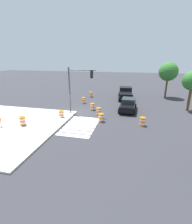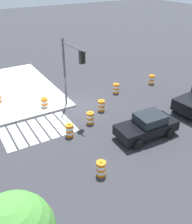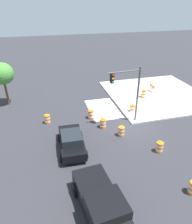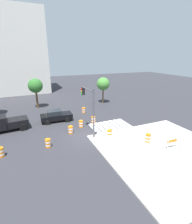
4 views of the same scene
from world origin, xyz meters
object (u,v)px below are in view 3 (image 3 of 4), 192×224
(traffic_barrel_median_near, at_px, (160,147))
(traffic_barrel_on_sidewalk, at_px, (143,94))
(construction_barricade, at_px, (153,87))
(pickup_truck, at_px, (102,205))
(traffic_barrel_far_curb, at_px, (47,119))
(traffic_barrel_opposite_curb, at_px, (103,123))
(sports_car, at_px, (72,141))
(street_tree_streetside_mid, at_px, (2,74))
(traffic_light_pole, at_px, (128,86))
(traffic_barrel_median_far, at_px, (132,109))
(traffic_barrel_near_corner, at_px, (121,131))
(traffic_barrel_crosswalk_end, at_px, (91,114))

(traffic_barrel_median_near, relative_size, traffic_barrel_on_sidewalk, 1.00)
(construction_barricade, bearing_deg, pickup_truck, 143.48)
(traffic_barrel_far_curb, bearing_deg, construction_barricade, -72.59)
(pickup_truck, height_order, traffic_barrel_opposite_curb, pickup_truck)
(traffic_barrel_median_near, bearing_deg, traffic_barrel_opposite_curb, 36.13)
(pickup_truck, xyz_separation_m, traffic_barrel_far_curb, (11.21, 2.40, -0.52))
(sports_car, height_order, traffic_barrel_opposite_curb, sports_car)
(construction_barricade, relative_size, street_tree_streetside_mid, 0.26)
(sports_car, bearing_deg, traffic_barrel_median_near, -107.28)
(traffic_barrel_median_near, height_order, street_tree_streetside_mid, street_tree_streetside_mid)
(construction_barricade, bearing_deg, traffic_barrel_opposite_curb, 126.65)
(traffic_barrel_far_curb, xyz_separation_m, traffic_light_pole, (-1.96, -7.48, 3.46))
(traffic_barrel_median_far, distance_m, street_tree_streetside_mid, 14.73)
(traffic_barrel_median_far, relative_size, construction_barricade, 0.78)
(pickup_truck, distance_m, traffic_barrel_near_corner, 8.31)
(sports_car, xyz_separation_m, traffic_barrel_median_near, (-2.12, -6.80, -0.36))
(traffic_barrel_crosswalk_end, relative_size, construction_barricade, 0.78)
(traffic_barrel_opposite_curb, bearing_deg, traffic_barrel_crosswalk_end, 19.30)
(traffic_barrel_median_near, xyz_separation_m, street_tree_streetside_mid, (12.33, 12.68, 3.26))
(traffic_barrel_near_corner, relative_size, traffic_light_pole, 0.19)
(traffic_barrel_far_curb, bearing_deg, traffic_barrel_crosswalk_end, -91.94)
(traffic_barrel_opposite_curb, height_order, construction_barricade, construction_barricade)
(traffic_barrel_on_sidewalk, bearing_deg, traffic_barrel_median_far, 137.75)
(traffic_barrel_opposite_curb, bearing_deg, traffic_barrel_median_far, -62.27)
(sports_car, distance_m, traffic_barrel_crosswalk_end, 5.33)
(traffic_barrel_near_corner, xyz_separation_m, traffic_barrel_median_near, (-2.93, -2.17, 0.00))
(traffic_barrel_median_near, distance_m, construction_barricade, 12.47)
(sports_car, height_order, traffic_light_pole, traffic_light_pole)
(pickup_truck, xyz_separation_m, traffic_barrel_median_far, (11.09, -6.66, -0.52))
(sports_car, xyz_separation_m, traffic_barrel_near_corner, (0.82, -4.63, -0.36))
(pickup_truck, height_order, traffic_barrel_on_sidewalk, pickup_truck)
(pickup_truck, bearing_deg, construction_barricade, -36.52)
(traffic_barrel_near_corner, height_order, construction_barricade, construction_barricade)
(sports_car, bearing_deg, traffic_barrel_median_far, -57.91)
(traffic_barrel_opposite_curb, bearing_deg, traffic_barrel_far_curb, 66.72)
(sports_car, height_order, construction_barricade, sports_car)
(construction_barricade, xyz_separation_m, traffic_light_pole, (-6.34, 6.46, 3.19))
(traffic_barrel_opposite_curb, relative_size, traffic_light_pole, 0.19)
(traffic_barrel_near_corner, bearing_deg, traffic_barrel_median_near, -143.48)
(traffic_barrel_on_sidewalk, bearing_deg, traffic_light_pole, 138.35)
(traffic_barrel_opposite_curb, bearing_deg, sports_car, 126.68)
(traffic_barrel_near_corner, distance_m, street_tree_streetside_mid, 14.46)
(construction_barricade, xyz_separation_m, street_tree_streetside_mid, (1.10, 18.11, 2.99))
(sports_car, distance_m, traffic_barrel_median_far, 8.69)
(traffic_barrel_far_curb, relative_size, traffic_light_pole, 0.19)
(traffic_barrel_crosswalk_end, bearing_deg, traffic_barrel_near_corner, -152.74)
(sports_car, relative_size, traffic_barrel_median_near, 4.29)
(traffic_barrel_near_corner, relative_size, traffic_barrel_opposite_curb, 1.00)
(traffic_barrel_crosswalk_end, height_order, traffic_barrel_median_near, same)
(traffic_barrel_median_near, distance_m, traffic_barrel_far_curb, 10.92)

